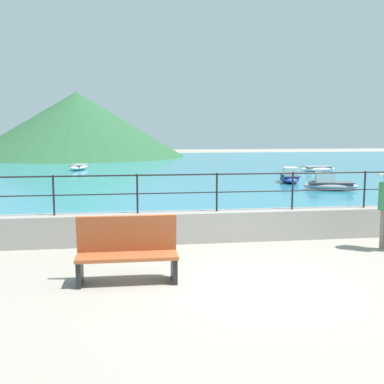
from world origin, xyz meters
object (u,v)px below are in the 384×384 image
object	(u,v)px
boat_5	(318,169)
boat_2	(290,177)
boat_3	(79,167)
boat_6	(330,184)
bench_main	(127,249)

from	to	relation	value
boat_5	boat_2	bearing A→B (deg)	-125.09
boat_2	boat_3	xyz separation A→B (m)	(-11.06, 9.48, -0.07)
boat_2	boat_3	bearing A→B (deg)	139.41
boat_5	boat_3	bearing A→B (deg)	165.53
boat_5	boat_6	distance (m)	9.40
boat_6	boat_3	bearing A→B (deg)	132.70
boat_6	boat_5	bearing A→B (deg)	69.36
bench_main	boat_6	xyz separation A→B (m)	(8.71, 10.88, -0.23)
boat_3	boat_6	distance (m)	17.24
boat_2	boat_5	distance (m)	6.86
boat_2	boat_3	world-z (taller)	boat_2
bench_main	boat_2	world-z (taller)	bench_main
bench_main	boat_5	xyz separation A→B (m)	(12.03, 19.68, -0.30)
boat_3	boat_5	size ratio (longest dim) A/B	1.02
boat_5	boat_6	bearing A→B (deg)	-110.64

